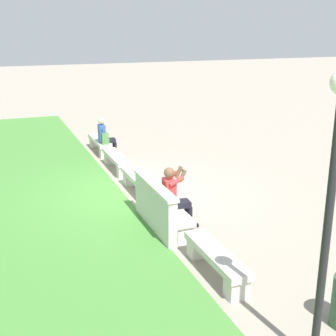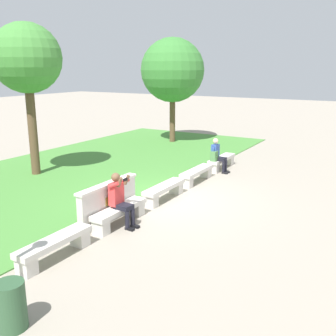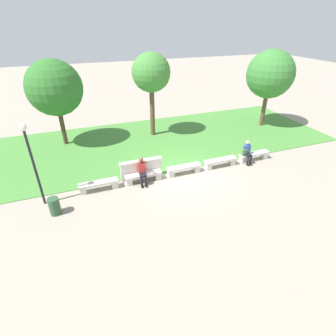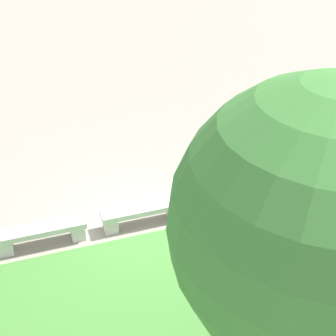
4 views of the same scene
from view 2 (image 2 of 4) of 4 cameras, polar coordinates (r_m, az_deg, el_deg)
The scene contains 14 objects.
ground_plane at distance 11.59m, azimuth -0.55°, elevation -4.61°, with size 80.00×80.00×0.00m, color gray.
grass_strip at distance 14.25m, azimuth -15.84°, elevation -1.48°, with size 22.36×8.00×0.03m, color #478438.
bench_main at distance 8.38m, azimuth -16.10°, elevation -10.74°, with size 1.80×0.40×0.45m.
bench_near at distance 9.83m, azimuth -7.04°, elevation -6.44°, with size 1.80×0.40×0.45m.
bench_mid at distance 11.50m, azimuth -0.56°, elevation -3.22°, with size 1.80×0.40×0.45m.
bench_far at distance 13.30m, azimuth 4.19°, elevation -0.81°, with size 1.80×0.40×0.45m.
bench_end at distance 15.20m, azimuth 7.78°, elevation 1.01°, with size 1.80×0.40×0.45m.
backrest_wall_with_plaque at distance 9.95m, azimuth -8.64°, elevation -4.88°, with size 2.12×0.24×1.01m.
person_photographer at distance 9.59m, azimuth -6.99°, elevation -4.19°, with size 0.49×0.74×1.32m.
person_distant at distance 14.60m, azimuth 7.23°, elevation 1.99°, with size 0.48×0.69×1.26m.
backpack at distance 14.47m, azimuth 6.74°, elevation 1.71°, with size 0.28×0.24×0.43m.
tree_left_background at distance 14.60m, azimuth -19.83°, elevation 14.56°, with size 2.38×2.38×5.27m.
tree_right_background at distance 20.24m, azimuth 0.66°, elevation 13.97°, with size 3.19×3.19×5.25m.
trash_bin at distance 6.53m, azimuth -21.82°, elevation -18.06°, with size 0.44×0.44×0.75m, color #2D5133.
Camera 2 is at (-9.39, -5.65, 3.77)m, focal length 42.00 mm.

